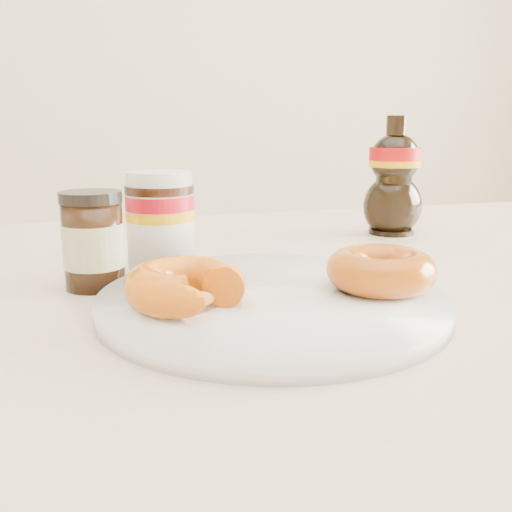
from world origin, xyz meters
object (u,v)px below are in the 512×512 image
object	(u,v)px
dark_jar	(93,241)
nutella_jar	(160,216)
plate	(272,300)
donut_whole	(381,270)
dining_table	(294,366)
donut_bitten	(185,285)
syrup_bottle	(394,176)

from	to	relation	value
dark_jar	nutella_jar	bearing A→B (deg)	42.24
plate	donut_whole	size ratio (longest dim) A/B	3.15
dark_jar	donut_whole	bearing A→B (deg)	-27.77
dining_table	plate	xyz separation A→B (m)	(-0.04, -0.06, 0.09)
donut_bitten	syrup_bottle	world-z (taller)	syrup_bottle
dining_table	nutella_jar	distance (m)	0.21
plate	donut_whole	distance (m)	0.10
donut_bitten	syrup_bottle	size ratio (longest dim) A/B	0.58
donut_whole	plate	bearing A→B (deg)	171.22
donut_bitten	donut_whole	size ratio (longest dim) A/B	1.01
donut_whole	syrup_bottle	distance (m)	0.34
dining_table	donut_bitten	distance (m)	0.18
plate	donut_bitten	bearing A→B (deg)	-169.02
donut_bitten	donut_whole	xyz separation A→B (m)	(0.17, 0.00, 0.00)
donut_bitten	dark_jar	distance (m)	0.14
plate	nutella_jar	distance (m)	0.19
plate	donut_whole	bearing A→B (deg)	-8.78
syrup_bottle	dark_jar	bearing A→B (deg)	-157.89
syrup_bottle	nutella_jar	bearing A→B (deg)	-163.27
donut_bitten	donut_whole	world-z (taller)	same
donut_whole	syrup_bottle	size ratio (longest dim) A/B	0.57
nutella_jar	dark_jar	size ratio (longest dim) A/B	1.13
plate	donut_bitten	distance (m)	0.08
donut_bitten	dark_jar	bearing A→B (deg)	140.99
donut_whole	dark_jar	world-z (taller)	dark_jar
dining_table	nutella_jar	xyz separation A→B (m)	(-0.11, 0.12, 0.14)
plate	dark_jar	size ratio (longest dim) A/B	3.19
dark_jar	dining_table	bearing A→B (deg)	-15.28
plate	donut_bitten	size ratio (longest dim) A/B	3.12
plate	dark_jar	bearing A→B (deg)	142.46
dining_table	donut_whole	bearing A→B (deg)	-55.34
plate	dark_jar	distance (m)	0.18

